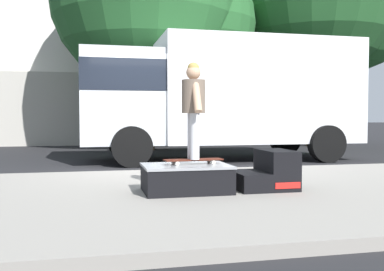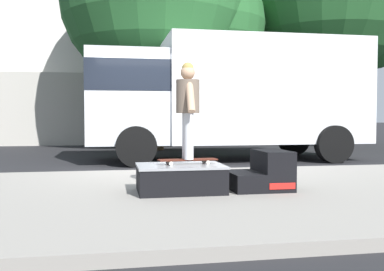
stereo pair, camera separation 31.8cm
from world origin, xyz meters
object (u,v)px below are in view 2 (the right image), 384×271
object	(u,v)px
skateboard	(188,160)
skate_box	(180,177)
skater_kid	(188,102)
street_tree_main	(166,3)
kicker_ramp	(264,173)
box_truck	(225,93)

from	to	relation	value
skateboard	skate_box	bearing A→B (deg)	-158.20
skater_kid	street_tree_main	size ratio (longest dim) A/B	0.16
kicker_ramp	street_tree_main	size ratio (longest dim) A/B	0.10
skate_box	skater_kid	bearing A→B (deg)	21.80
kicker_ramp	street_tree_main	xyz separation A→B (m)	(-0.21, 8.97, 4.51)
skateboard	skater_kid	size ratio (longest dim) A/B	0.63
kicker_ramp	street_tree_main	world-z (taller)	street_tree_main
skateboard	street_tree_main	size ratio (longest dim) A/B	0.10
kicker_ramp	skateboard	world-z (taller)	kicker_ramp
street_tree_main	skater_kid	bearing A→B (deg)	-95.26
skater_kid	box_truck	size ratio (longest dim) A/B	0.18
skate_box	street_tree_main	xyz separation A→B (m)	(0.93, 8.97, 4.53)
skate_box	kicker_ramp	size ratio (longest dim) A/B	1.42
skater_kid	skate_box	bearing A→B (deg)	-158.20
kicker_ramp	box_truck	xyz separation A→B (m)	(0.83, 5.22, 1.36)
skate_box	box_truck	size ratio (longest dim) A/B	0.16
kicker_ramp	box_truck	size ratio (longest dim) A/B	0.11
skate_box	skater_kid	size ratio (longest dim) A/B	0.89
kicker_ramp	street_tree_main	distance (m)	10.04
box_truck	street_tree_main	size ratio (longest dim) A/B	0.85
kicker_ramp	box_truck	world-z (taller)	box_truck
skate_box	street_tree_main	distance (m)	10.09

